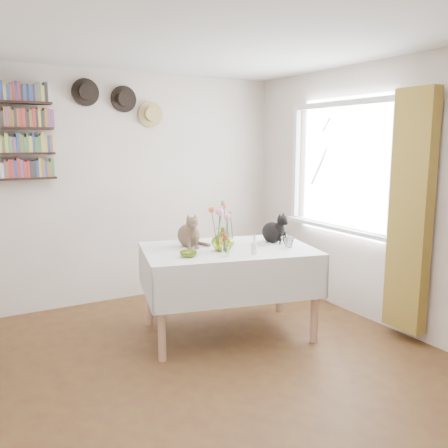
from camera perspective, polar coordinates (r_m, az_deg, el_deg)
room at (r=3.24m, az=-1.70°, el=0.95°), size 4.08×4.58×2.58m
window at (r=5.03m, az=13.96°, el=5.52°), size 0.12×1.52×1.32m
curtain at (r=4.39m, az=21.53°, el=1.30°), size 0.12×0.38×2.10m
dining_table at (r=4.32m, az=0.49°, el=-5.47°), size 1.70×1.30×0.81m
tabby_cat at (r=4.32m, az=-4.29°, el=-0.62°), size 0.26×0.30×0.32m
black_cat at (r=4.51m, az=5.86°, el=-0.34°), size 0.27×0.30×0.30m
flower_vase at (r=4.15m, az=-0.17°, el=-1.83°), size 0.27×0.27×0.21m
green_bowl at (r=3.95m, az=-4.31°, el=-3.64°), size 0.16×0.16×0.05m
drinking_glass at (r=4.33m, az=7.78°, el=-2.15°), size 0.14×0.14×0.10m
candlestick at (r=4.04m, az=3.65°, el=-2.82°), size 0.05×0.05×0.17m
berry_jar at (r=3.94m, az=0.16°, el=-2.50°), size 0.06×0.06×0.23m
porcelain_figurine at (r=4.43m, az=7.01°, el=-2.04°), size 0.04×0.04×0.08m
flower_bouquet at (r=4.12m, az=-0.23°, el=1.42°), size 0.17×0.13×0.39m
wall_hats at (r=5.28m, az=-12.26°, el=14.15°), size 0.98×0.09×0.48m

